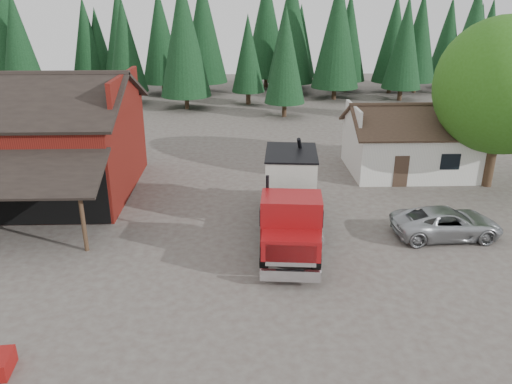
{
  "coord_description": "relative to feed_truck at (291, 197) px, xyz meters",
  "views": [
    {
      "loc": [
        1.61,
        -18.82,
        10.96
      ],
      "look_at": [
        2.37,
        4.73,
        1.8
      ],
      "focal_mm": 35.0,
      "sensor_mm": 36.0,
      "label": 1
    }
  ],
  "objects": [
    {
      "name": "ground",
      "position": [
        -4.01,
        -3.41,
        -2.06
      ],
      "size": [
        120.0,
        120.0,
        0.0
      ],
      "primitive_type": "plane",
      "color": "#4B403B",
      "rests_on": "ground"
    },
    {
      "name": "deciduous_tree",
      "position": [
        13.0,
        6.57,
        3.85
      ],
      "size": [
        8.0,
        8.0,
        10.2
      ],
      "color": "#382619",
      "rests_on": "ground"
    },
    {
      "name": "conifer_backdrop",
      "position": [
        -4.01,
        38.59,
        -2.06
      ],
      "size": [
        76.0,
        16.0,
        16.0
      ],
      "primitive_type": null,
      "color": "black",
      "rests_on": "ground"
    },
    {
      "name": "near_pine_d",
      "position": [
        -8.01,
        30.59,
        5.33
      ],
      "size": [
        5.28,
        5.28,
        13.4
      ],
      "color": "#382619",
      "rests_on": "ground"
    },
    {
      "name": "farmhouse",
      "position": [
        8.99,
        9.59,
        -0.39
      ],
      "size": [
        8.6,
        6.42,
        4.65
      ],
      "color": "silver",
      "rests_on": "ground"
    },
    {
      "name": "equip_box",
      "position": [
        -10.01,
        -9.41,
        -1.76
      ],
      "size": [
        0.8,
        1.16,
        0.6
      ],
      "primitive_type": "cube",
      "rotation": [
        0.0,
        0.0,
        0.09
      ],
      "color": "maroon",
      "rests_on": "ground"
    },
    {
      "name": "near_pine_c",
      "position": [
        17.99,
        22.59,
        4.83
      ],
      "size": [
        4.84,
        4.84,
        12.4
      ],
      "color": "#382619",
      "rests_on": "ground"
    },
    {
      "name": "near_pine_b",
      "position": [
        1.99,
        26.59,
        3.83
      ],
      "size": [
        3.96,
        3.96,
        10.4
      ],
      "color": "#382619",
      "rests_on": "ground"
    },
    {
      "name": "silver_car",
      "position": [
        7.63,
        -0.41,
        -1.33
      ],
      "size": [
        5.35,
        2.64,
        1.46
      ],
      "primitive_type": "imported",
      "rotation": [
        0.0,
        0.0,
        1.61
      ],
      "color": "#A7AAAE",
      "rests_on": "ground"
    },
    {
      "name": "feed_truck",
      "position": [
        0.0,
        0.0,
        0.0
      ],
      "size": [
        3.48,
        9.95,
        4.4
      ],
      "rotation": [
        0.0,
        0.0,
        -0.09
      ],
      "color": "black",
      "rests_on": "ground"
    },
    {
      "name": "red_barn",
      "position": [
        -15.01,
        6.5,
        0.63
      ],
      "size": [
        12.8,
        13.63,
        7.18
      ],
      "color": "maroon",
      "rests_on": "ground"
    }
  ]
}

